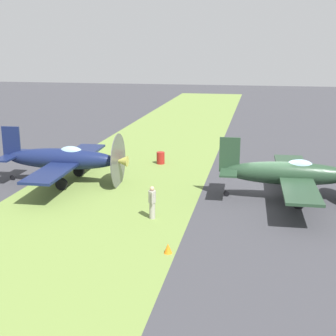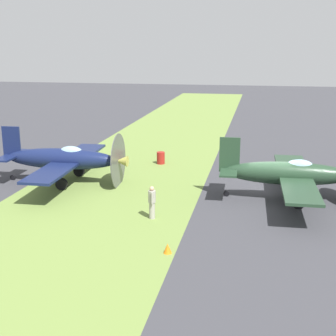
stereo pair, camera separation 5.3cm
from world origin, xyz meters
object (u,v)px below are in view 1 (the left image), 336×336
object	(u,v)px
ground_crew_chief	(152,202)
airplane_lead	(291,173)
airplane_wingman	(64,159)
runway_marker_cone	(168,248)
fuel_drum	(161,158)

from	to	relation	value
ground_crew_chief	airplane_lead	bearing A→B (deg)	107.98
airplane_wingman	runway_marker_cone	distance (m)	12.75
airplane_lead	runway_marker_cone	distance (m)	10.22
fuel_drum	runway_marker_cone	bearing A→B (deg)	13.00
airplane_wingman	runway_marker_cone	size ratio (longest dim) A/B	23.84
ground_crew_chief	runway_marker_cone	size ratio (longest dim) A/B	3.93
airplane_wingman	fuel_drum	distance (m)	7.98
ground_crew_chief	runway_marker_cone	xyz separation A→B (m)	(3.96, 1.59, -0.69)
fuel_drum	airplane_lead	bearing A→B (deg)	52.77
airplane_lead	ground_crew_chief	bearing A→B (deg)	-58.74
fuel_drum	runway_marker_cone	world-z (taller)	fuel_drum
airplane_wingman	airplane_lead	bearing A→B (deg)	84.95
airplane_lead	fuel_drum	distance (m)	11.40
runway_marker_cone	airplane_lead	bearing A→B (deg)	147.24
airplane_lead	runway_marker_cone	xyz separation A→B (m)	(8.52, -5.48, -1.33)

